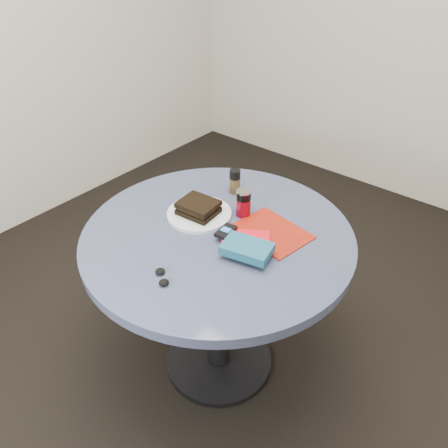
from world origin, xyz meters
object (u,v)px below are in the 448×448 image
Objects in this scene: table at (218,266)px; headphones at (162,277)px; plate at (199,214)px; red_book at (246,240)px; novel at (247,249)px; mp3_player at (226,231)px; magazine at (271,232)px; soda_can at (243,203)px; sandwich at (198,207)px; pepper_grinder at (235,181)px.

headphones is (0.02, -0.31, 0.17)m from table.
red_book is (0.24, -0.02, 0.00)m from plate.
novel is (0.17, -0.05, 0.20)m from table.
plate is 2.79× the size of mp3_player.
novel is at bearing -75.53° from magazine.
red_book is 1.90× the size of mp3_player.
soda_can reaches higher than red_book.
sandwich is (-0.12, 0.03, 0.20)m from table.
mp3_player is (0.04, -0.00, 0.19)m from table.
plate is at bearing 113.46° from headphones.
soda_can is at bearing -40.80° from pepper_grinder.
plate is 0.37m from headphones.
sandwich reaches higher than headphones.
novel is (0.29, -0.31, -0.02)m from pepper_grinder.
novel is at bearing -15.71° from plate.
sandwich is at bearing -151.85° from magazine.
pepper_grinder is 0.59m from headphones.
table is at bearing -91.14° from soda_can.
pepper_grinder reaches higher than novel.
plate is 0.24m from red_book.
pepper_grinder is 0.32m from magazine.
mp3_player is at bearing -121.18° from magazine.
magazine is 0.12m from red_book.
mp3_player is (0.17, -0.04, 0.02)m from plate.
table is at bearing 94.66° from headphones.
headphones is (0.15, -0.34, -0.03)m from sandwich.
sandwich reaches higher than plate.
red_book and headphones have the same top height.
novel is at bearing -18.10° from mp3_player.
table is 11.19× the size of mp3_player.
soda_can is 0.66× the size of novel.
table is at bearing 174.26° from mp3_player.
pepper_grinder is at bearing 90.60° from plate.
table is 0.26m from magazine.
pepper_grinder is 0.42m from novel.
soda_can is (0.13, 0.12, 0.01)m from sandwich.
mp3_player reaches higher than headphones.
plate is 2.39× the size of pepper_grinder.
red_book is at bearing 116.83° from novel.
plate is 0.18m from soda_can.
soda_can is 1.18× the size of headphones.
soda_can reaches higher than pepper_grinder.
plate is at bearing -89.40° from pepper_grinder.
soda_can is 0.16m from magazine.
pepper_grinder is (-0.13, 0.26, 0.22)m from table.
table is 5.90× the size of red_book.
pepper_grinder is 1.16× the size of mp3_player.
table is at bearing -16.52° from plate.
red_book is at bearing 73.76° from headphones.
red_book is (0.12, 0.01, 0.18)m from table.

